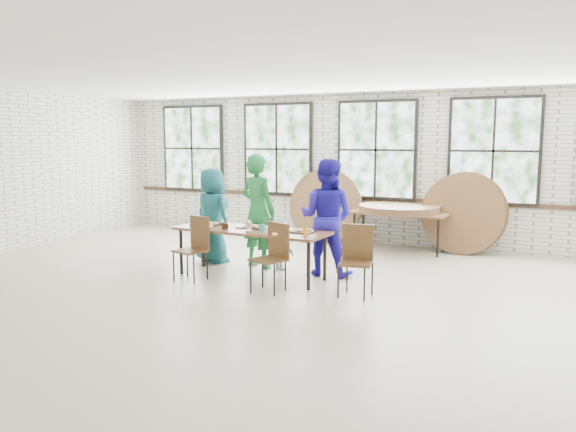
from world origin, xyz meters
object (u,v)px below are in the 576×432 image
Objects in this scene: storage_table at (399,215)px; chair_near_left at (195,243)px; dining_table at (251,233)px; chair_near_right at (274,251)px.

chair_near_left is at bearing -119.92° from storage_table.
chair_near_right reaches higher than dining_table.
chair_near_left and chair_near_right have the same top height.
chair_near_right reaches higher than storage_table.
dining_table is at bearing 163.05° from chair_near_right.
chair_near_right is at bearing -36.85° from dining_table.
chair_near_right is (1.34, -0.06, 0.00)m from chair_near_left.
dining_table is at bearing -114.43° from storage_table.
chair_near_left is at bearing -159.94° from chair_near_right.
dining_table is 2.56× the size of chair_near_right.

